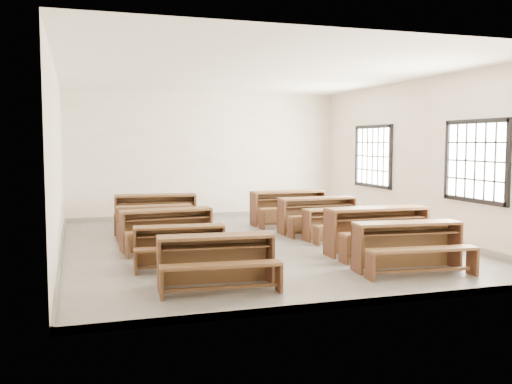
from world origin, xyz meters
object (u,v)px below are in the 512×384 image
object	(u,v)px
desk_set_0	(216,257)
desk_set_1	(179,243)
desk_set_9	(289,205)
desk_set_6	(378,227)
desk_set_5	(408,243)
desk_set_4	(156,210)
desk_set_3	(155,220)
desk_set_2	(167,226)
desk_set_7	(338,221)
desk_set_8	(318,212)

from	to	relation	value
desk_set_0	desk_set_1	size ratio (longest dim) A/B	1.10
desk_set_0	desk_set_9	size ratio (longest dim) A/B	0.89
desk_set_6	desk_set_5	bearing A→B (deg)	-98.44
desk_set_0	desk_set_4	xyz separation A→B (m)	(-0.10, 5.19, 0.05)
desk_set_6	desk_set_3	bearing A→B (deg)	142.49
desk_set_4	desk_set_5	world-z (taller)	desk_set_4
desk_set_2	desk_set_9	world-z (taller)	desk_set_9
desk_set_2	desk_set_4	bearing A→B (deg)	82.12
desk_set_3	desk_set_5	xyz separation A→B (m)	(3.24, -3.98, 0.04)
desk_set_5	desk_set_9	bearing A→B (deg)	95.71
desk_set_7	desk_set_3	bearing A→B (deg)	157.65
desk_set_5	desk_set_2	bearing A→B (deg)	144.92
desk_set_2	desk_set_6	size ratio (longest dim) A/B	0.93
desk_set_1	desk_set_2	size ratio (longest dim) A/B	0.86
desk_set_4	desk_set_9	world-z (taller)	desk_set_9
desk_set_5	desk_set_7	distance (m)	2.81
desk_set_8	desk_set_0	bearing A→B (deg)	-131.28
desk_set_2	desk_set_5	distance (m)	4.23
desk_set_6	desk_set_7	size ratio (longest dim) A/B	1.27
desk_set_0	desk_set_2	bearing A→B (deg)	99.02
desk_set_2	desk_set_8	xyz separation A→B (m)	(3.37, 0.96, 0.01)
desk_set_1	desk_set_5	size ratio (longest dim) A/B	0.85
desk_set_1	desk_set_7	size ratio (longest dim) A/B	1.01
desk_set_5	desk_set_4	bearing A→B (deg)	126.95
desk_set_0	desk_set_3	world-z (taller)	desk_set_0
desk_set_4	desk_set_7	distance (m)	4.01
desk_set_2	desk_set_9	distance (m)	3.93
desk_set_1	desk_set_8	xyz separation A→B (m)	(3.40, 2.38, 0.07)
desk_set_0	desk_set_2	size ratio (longest dim) A/B	0.95
desk_set_0	desk_set_8	distance (m)	4.95
desk_set_5	desk_set_8	world-z (taller)	desk_set_8
desk_set_2	desk_set_5	world-z (taller)	desk_set_5
desk_set_6	desk_set_9	size ratio (longest dim) A/B	1.01
desk_set_5	desk_set_0	bearing A→B (deg)	-172.65
desk_set_3	desk_set_8	bearing A→B (deg)	-4.18
desk_set_5	desk_set_9	size ratio (longest dim) A/B	0.95
desk_set_6	desk_set_7	distance (m)	1.56
desk_set_3	desk_set_7	world-z (taller)	desk_set_3
desk_set_1	desk_set_3	bearing A→B (deg)	95.17
desk_set_2	desk_set_5	size ratio (longest dim) A/B	0.99
desk_set_2	desk_set_4	size ratio (longest dim) A/B	0.93
desk_set_1	desk_set_5	bearing A→B (deg)	-18.13
desk_set_3	desk_set_9	world-z (taller)	desk_set_9
desk_set_2	desk_set_3	size ratio (longest dim) A/B	1.13
desk_set_0	desk_set_3	bearing A→B (deg)	98.52
desk_set_0	desk_set_2	world-z (taller)	desk_set_2
desk_set_4	desk_set_8	world-z (taller)	desk_set_4
desk_set_8	desk_set_5	bearing A→B (deg)	-94.38
desk_set_1	desk_set_7	bearing A→B (deg)	27.63
desk_set_2	desk_set_3	world-z (taller)	desk_set_2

